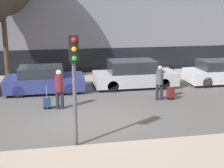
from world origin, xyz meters
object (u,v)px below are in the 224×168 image
at_px(trolley_right, 171,92).
at_px(traffic_light, 74,69).
at_px(parked_bicycle, 161,70).
at_px(parked_car_2, 134,75).
at_px(parked_car_1, 44,80).
at_px(parked_car_3, 220,72).
at_px(trolley_left, 47,102).
at_px(pedestrian_left, 59,87).
at_px(pedestrian_right, 160,81).

xyz_separation_m(trolley_right, traffic_light, (-4.83, -4.34, 2.16)).
bearing_deg(parked_bicycle, parked_car_2, -139.39).
height_order(parked_car_1, parked_car_3, parked_car_3).
bearing_deg(traffic_light, parked_car_1, 99.17).
xyz_separation_m(trolley_left, traffic_light, (0.94, -4.02, 2.22)).
bearing_deg(traffic_light, trolley_left, 103.10).
bearing_deg(parked_bicycle, trolley_right, -103.89).
distance_m(parked_car_1, parked_car_2, 4.85).
distance_m(parked_car_1, trolley_right, 6.48).
bearing_deg(pedestrian_left, trolley_left, -179.92).
xyz_separation_m(parked_car_1, parked_car_3, (9.94, -0.00, 0.00)).
relative_size(parked_car_1, pedestrian_right, 2.43).
xyz_separation_m(parked_car_1, pedestrian_left, (0.72, -2.98, 0.35)).
height_order(parked_car_1, pedestrian_left, pedestrian_left).
bearing_deg(pedestrian_right, pedestrian_left, 16.89).
xyz_separation_m(parked_car_3, trolley_right, (-4.00, -2.57, -0.27)).
bearing_deg(parked_car_1, trolley_left, -86.44).
height_order(parked_car_1, traffic_light, traffic_light).
xyz_separation_m(pedestrian_left, parked_bicycle, (6.37, 5.03, -0.49)).
bearing_deg(parked_car_3, pedestrian_left, -162.13).
bearing_deg(pedestrian_right, parked_car_3, -140.66).
relative_size(pedestrian_left, trolley_left, 1.65).
distance_m(pedestrian_left, traffic_light, 4.25).
height_order(parked_car_3, pedestrian_right, pedestrian_right).
bearing_deg(trolley_left, pedestrian_right, 4.63).
distance_m(parked_car_2, pedestrian_right, 2.68).
bearing_deg(trolley_right, parked_car_1, 156.56).
bearing_deg(traffic_light, parked_bicycle, 56.36).
distance_m(parked_car_2, pedestrian_left, 5.18).
bearing_deg(parked_bicycle, trolley_left, -144.37).
distance_m(pedestrian_left, trolley_left, 0.87).
bearing_deg(trolley_right, parked_car_3, 32.78).
xyz_separation_m(parked_car_1, parked_car_2, (4.85, 0.14, 0.05)).
bearing_deg(parked_car_1, pedestrian_right, -24.59).
relative_size(parked_car_1, parked_car_2, 0.89).
relative_size(pedestrian_right, parked_bicycle, 0.93).
distance_m(parked_car_1, pedestrian_right, 5.95).
xyz_separation_m(pedestrian_right, parked_bicycle, (1.69, 4.53, -0.44)).
relative_size(parked_car_3, pedestrian_right, 2.43).
relative_size(parked_car_1, parked_bicycle, 2.27).
distance_m(parked_car_2, trolley_left, 5.58).
height_order(trolley_right, traffic_light, traffic_light).
bearing_deg(parked_bicycle, parked_car_3, -35.79).
xyz_separation_m(pedestrian_left, trolley_right, (5.22, 0.40, -0.62)).
height_order(parked_car_3, traffic_light, traffic_light).
xyz_separation_m(pedestrian_left, trolley_left, (-0.54, 0.08, -0.67)).
bearing_deg(parked_car_1, parked_car_3, -0.01).
xyz_separation_m(parked_car_3, pedestrian_left, (-9.22, -2.97, 0.34)).
bearing_deg(parked_car_1, parked_bicycle, 16.17).
height_order(parked_car_1, parked_car_2, parked_car_2).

